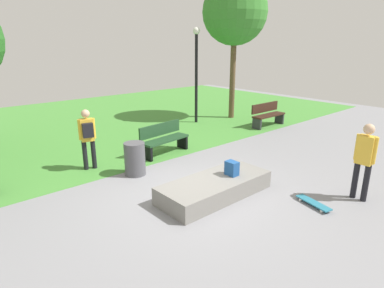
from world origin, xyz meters
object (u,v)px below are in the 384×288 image
Objects in this scene: backpack_on_ledge at (232,168)px; tree_tall_oak at (235,13)px; pedestrian_with_backpack at (88,134)px; park_bench_by_oak at (268,114)px; skateboard_by_ledge at (313,203)px; park_bench_near_lamppost at (164,138)px; lamp_post at (196,65)px; trash_bin at (135,159)px; skater_performing_trick at (365,156)px; concrete_ledge at (215,187)px.

tree_tall_oak is (5.66, 5.15, 3.84)m from backpack_on_ledge.
tree_tall_oak is 3.59× the size of pedestrian_with_backpack.
park_bench_by_oak is 1.00× the size of pedestrian_with_backpack.
pedestrian_with_backpack is at bearing 117.44° from skateboard_by_ledge.
lamp_post is (3.45, 2.39, 1.85)m from park_bench_near_lamppost.
park_bench_near_lamppost is 1.96× the size of trash_bin.
tree_tall_oak reaches higher than skater_performing_trick.
trash_bin is (-6.77, -2.88, -3.97)m from tree_tall_oak.
tree_tall_oak is 8.36m from trash_bin.
tree_tall_oak is at bearing 87.72° from park_bench_by_oak.
park_bench_by_oak is 3.46m from lamp_post.
skater_performing_trick is 1.01× the size of park_bench_near_lamppost.
park_bench_near_lamppost is at bearing 94.14° from skateboard_by_ledge.
trash_bin is (-2.86, 4.33, -0.55)m from skater_performing_trick.
skater_performing_trick is at bearing -105.58° from lamp_post.
park_bench_by_oak is at bearing 26.93° from concrete_ledge.
lamp_post is at bearing 33.04° from trash_bin.
skateboard_by_ledge is at bearing -126.06° from tree_tall_oak.
backpack_on_ledge is at bearing -125.08° from lamp_post.
tree_tall_oak is 1.52× the size of lamp_post.
concrete_ledge is 3.13× the size of skateboard_by_ledge.
trash_bin is at bearing -151.12° from park_bench_near_lamppost.
lamp_post is (3.11, 7.09, 2.27)m from skateboard_by_ledge.
skater_performing_trick is 0.44× the size of lamp_post.
lamp_post is (-1.80, 0.35, -2.05)m from tree_tall_oak.
skateboard_by_ledge is 0.51× the size of park_bench_by_oak.
skater_performing_trick is 5.36m from park_bench_near_lamppost.
skateboard_by_ledge is at bearing -85.86° from park_bench_near_lamppost.
backpack_on_ledge is at bearing -10.40° from concrete_ledge.
skateboard_by_ledge is 4.73m from park_bench_near_lamppost.
park_bench_by_oak reaches higher than concrete_ledge.
skateboard_by_ledge is 6.77m from park_bench_by_oak.
concrete_ledge is at bearing -140.29° from tree_tall_oak.
backpack_on_ledge is 0.20× the size of park_bench_by_oak.
tree_tall_oak is (5.25, 2.04, 3.91)m from park_bench_near_lamppost.
backpack_on_ledge is 3.84m from pedestrian_with_backpack.
park_bench_by_oak is at bearing 0.40° from park_bench_near_lamppost.
tree_tall_oak reaches higher than skateboard_by_ledge.
concrete_ledge is 1.56× the size of skater_performing_trick.
skater_performing_trick reaches higher than skateboard_by_ledge.
trash_bin is (-1.86, 3.85, 0.36)m from skateboard_by_ledge.
park_bench_by_oak reaches higher than skateboard_by_ledge.
backpack_on_ledge is 6.95m from lamp_post.
trash_bin is at bearing -57.21° from pedestrian_with_backpack.
lamp_post reaches higher than pedestrian_with_backpack.
trash_bin is at bearing -156.93° from tree_tall_oak.
skater_performing_trick is at bearing -126.33° from park_bench_by_oak.
backpack_on_ledge is (0.44, -0.08, 0.35)m from concrete_ledge.
tree_tall_oak is at bearing 23.07° from trash_bin.
lamp_post is at bearing 34.77° from park_bench_near_lamppost.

